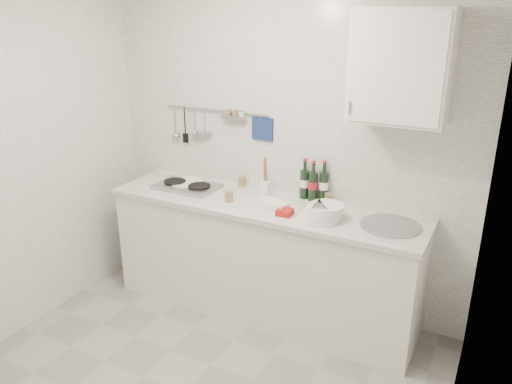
% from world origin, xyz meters
% --- Properties ---
extents(back_wall, '(3.00, 0.02, 2.50)m').
position_xyz_m(back_wall, '(0.00, 1.40, 1.25)').
color(back_wall, silver).
rests_on(back_wall, floor).
extents(wall_right, '(0.02, 2.80, 2.50)m').
position_xyz_m(wall_right, '(1.50, 0.00, 1.25)').
color(wall_right, silver).
rests_on(wall_right, floor).
extents(counter, '(2.44, 0.64, 0.96)m').
position_xyz_m(counter, '(0.01, 1.10, 0.43)').
color(counter, silver).
rests_on(counter, floor).
extents(wall_rail, '(0.98, 0.09, 0.34)m').
position_xyz_m(wall_rail, '(-0.60, 1.37, 1.43)').
color(wall_rail, '#93969B').
rests_on(wall_rail, back_wall).
extents(wall_cabinet, '(0.60, 0.38, 0.70)m').
position_xyz_m(wall_cabinet, '(0.90, 1.22, 1.95)').
color(wall_cabinet, silver).
rests_on(wall_cabinet, back_wall).
extents(plate_stack_hob, '(0.29, 0.29, 0.04)m').
position_xyz_m(plate_stack_hob, '(-0.75, 1.14, 0.94)').
color(plate_stack_hob, '#5566C0').
rests_on(plate_stack_hob, counter).
extents(plate_stack_sink, '(0.31, 0.30, 0.12)m').
position_xyz_m(plate_stack_sink, '(0.51, 1.00, 0.97)').
color(plate_stack_sink, white).
rests_on(plate_stack_sink, counter).
extents(wine_bottles, '(0.22, 0.11, 0.31)m').
position_xyz_m(wine_bottles, '(0.30, 1.34, 1.07)').
color(wine_bottles, black).
rests_on(wine_bottles, counter).
extents(butter_dish, '(0.23, 0.15, 0.06)m').
position_xyz_m(butter_dish, '(0.13, 1.02, 0.95)').
color(butter_dish, white).
rests_on(butter_dish, counter).
extents(strawberry_punnet, '(0.11, 0.11, 0.04)m').
position_xyz_m(strawberry_punnet, '(0.24, 0.95, 0.94)').
color(strawberry_punnet, '#B41C14').
rests_on(strawberry_punnet, counter).
extents(utensil_crock, '(0.08, 0.08, 0.32)m').
position_xyz_m(utensil_crock, '(-0.06, 1.25, 0.99)').
color(utensil_crock, white).
rests_on(utensil_crock, counter).
extents(jar_a, '(0.06, 0.06, 0.08)m').
position_xyz_m(jar_a, '(-0.33, 1.35, 0.96)').
color(jar_a, olive).
rests_on(jar_a, counter).
extents(jar_b, '(0.07, 0.07, 0.08)m').
position_xyz_m(jar_b, '(0.44, 1.30, 0.96)').
color(jar_b, olive).
rests_on(jar_b, counter).
extents(jar_c, '(0.06, 0.06, 0.08)m').
position_xyz_m(jar_c, '(0.45, 1.17, 0.96)').
color(jar_c, olive).
rests_on(jar_c, counter).
extents(jar_d, '(0.07, 0.07, 0.09)m').
position_xyz_m(jar_d, '(-0.24, 0.99, 0.97)').
color(jar_d, olive).
rests_on(jar_d, counter).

